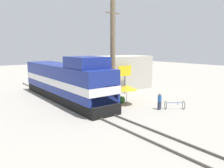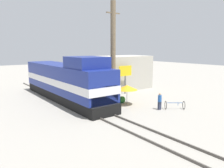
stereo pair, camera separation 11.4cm
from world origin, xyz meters
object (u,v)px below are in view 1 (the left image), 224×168
billboard_sign (125,73)px  bicycle (175,105)px  utility_pole (113,51)px  locomotive (66,82)px  person_bystander (160,101)px  vendor_umbrella (127,87)px

billboard_sign → bicycle: 8.46m
utility_pole → billboard_sign: size_ratio=3.04×
locomotive → person_bystander: size_ratio=10.21×
vendor_umbrella → billboard_sign: bearing=51.5°
bicycle → person_bystander: bearing=97.3°
vendor_umbrella → person_bystander: vendor_umbrella is taller
utility_pole → billboard_sign: 4.02m
person_bystander → locomotive: bearing=121.3°
locomotive → billboard_sign: 7.43m
billboard_sign → person_bystander: size_ratio=2.20×
utility_pole → vendor_umbrella: utility_pole is taller
locomotive → bicycle: bearing=-55.2°
utility_pole → vendor_umbrella: 4.76m
billboard_sign → person_bystander: billboard_sign is taller
utility_pole → vendor_umbrella: size_ratio=5.04×
vendor_umbrella → person_bystander: size_ratio=1.33×
billboard_sign → bicycle: size_ratio=1.90×
locomotive → vendor_umbrella: size_ratio=7.71×
utility_pole → locomotive: bearing=153.1°
billboard_sign → utility_pole: bearing=-158.0°
vendor_umbrella → bicycle: bearing=-57.2°
utility_pole → bicycle: utility_pole is taller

